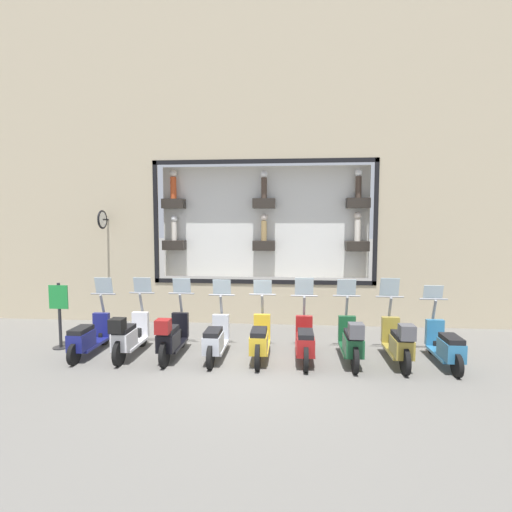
% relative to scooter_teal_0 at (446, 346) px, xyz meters
% --- Properties ---
extents(ground_plane, '(120.00, 120.00, 0.00)m').
position_rel_scooter_teal_0_xyz_m(ground_plane, '(-0.38, 3.92, -0.41)').
color(ground_plane, '#66635E').
extents(building_facade, '(1.19, 36.00, 9.82)m').
position_rel_scooter_teal_0_xyz_m(building_facade, '(3.22, 3.92, 4.61)').
color(building_facade, tan).
rests_on(building_facade, ground_plane).
extents(scooter_teal_0, '(1.79, 0.61, 1.53)m').
position_rel_scooter_teal_0_xyz_m(scooter_teal_0, '(0.00, 0.00, 0.00)').
color(scooter_teal_0, black).
rests_on(scooter_teal_0, ground_plane).
extents(scooter_olive_1, '(1.81, 0.61, 1.69)m').
position_rel_scooter_teal_0_xyz_m(scooter_olive_1, '(-0.05, 0.95, 0.07)').
color(scooter_olive_1, black).
rests_on(scooter_olive_1, ground_plane).
extents(scooter_green_2, '(1.81, 0.61, 1.65)m').
position_rel_scooter_teal_0_xyz_m(scooter_green_2, '(-0.05, 1.89, 0.07)').
color(scooter_green_2, black).
rests_on(scooter_green_2, ground_plane).
extents(scooter_red_3, '(1.80, 0.60, 1.67)m').
position_rel_scooter_teal_0_xyz_m(scooter_red_3, '(0.01, 2.84, 0.02)').
color(scooter_red_3, black).
rests_on(scooter_red_3, ground_plane).
extents(scooter_yellow_4, '(1.81, 0.61, 1.61)m').
position_rel_scooter_teal_0_xyz_m(scooter_yellow_4, '(0.01, 3.78, 0.03)').
color(scooter_yellow_4, black).
rests_on(scooter_yellow_4, ground_plane).
extents(scooter_silver_5, '(1.80, 0.60, 1.61)m').
position_rel_scooter_teal_0_xyz_m(scooter_silver_5, '(0.00, 4.73, 0.01)').
color(scooter_silver_5, black).
rests_on(scooter_silver_5, ground_plane).
extents(scooter_black_6, '(1.81, 0.61, 1.62)m').
position_rel_scooter_teal_0_xyz_m(scooter_black_6, '(-0.05, 5.68, 0.07)').
color(scooter_black_6, black).
rests_on(scooter_black_6, ground_plane).
extents(scooter_white_7, '(1.81, 0.61, 1.63)m').
position_rel_scooter_teal_0_xyz_m(scooter_white_7, '(-0.05, 6.62, 0.07)').
color(scooter_white_7, black).
rests_on(scooter_white_7, ground_plane).
extents(scooter_navy_8, '(1.79, 0.61, 1.62)m').
position_rel_scooter_teal_0_xyz_m(scooter_navy_8, '(0.00, 7.57, 0.00)').
color(scooter_navy_8, black).
rests_on(scooter_navy_8, ground_plane).
extents(shop_sign_post, '(0.36, 0.45, 1.53)m').
position_rel_scooter_teal_0_xyz_m(shop_sign_post, '(0.44, 8.47, 0.40)').
color(shop_sign_post, '#232326').
rests_on(shop_sign_post, ground_plane).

